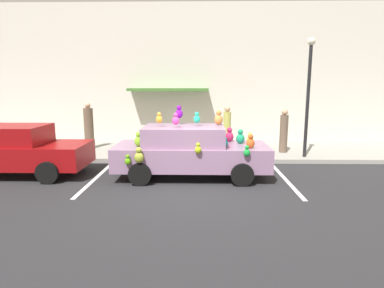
{
  "coord_description": "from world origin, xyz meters",
  "views": [
    {
      "loc": [
        0.24,
        -8.32,
        2.75
      ],
      "look_at": [
        0.03,
        1.9,
        0.9
      ],
      "focal_mm": 30.53,
      "sensor_mm": 36.0,
      "label": 1
    }
  ],
  "objects_px": {
    "parked_sedan_behind": "(15,150)",
    "pedestrian_walking_past": "(89,127)",
    "teddy_bear_on_sidewalk": "(227,147)",
    "pedestrian_by_lamp": "(284,132)",
    "street_lamp_post": "(309,86)",
    "pedestrian_near_shopfront": "(227,128)",
    "plush_covered_car": "(190,151)"
  },
  "relations": [
    {
      "from": "parked_sedan_behind",
      "to": "pedestrian_walking_past",
      "type": "distance_m",
      "value": 3.78
    },
    {
      "from": "teddy_bear_on_sidewalk",
      "to": "pedestrian_by_lamp",
      "type": "relative_size",
      "value": 0.36
    },
    {
      "from": "street_lamp_post",
      "to": "pedestrian_near_shopfront",
      "type": "distance_m",
      "value": 3.73
    },
    {
      "from": "teddy_bear_on_sidewalk",
      "to": "pedestrian_walking_past",
      "type": "xyz_separation_m",
      "value": [
        -5.63,
        1.08,
        0.6
      ]
    },
    {
      "from": "street_lamp_post",
      "to": "pedestrian_by_lamp",
      "type": "bearing_deg",
      "value": 125.49
    },
    {
      "from": "parked_sedan_behind",
      "to": "street_lamp_post",
      "type": "height_order",
      "value": "street_lamp_post"
    },
    {
      "from": "pedestrian_by_lamp",
      "to": "plush_covered_car",
      "type": "bearing_deg",
      "value": -139.88
    },
    {
      "from": "plush_covered_car",
      "to": "pedestrian_near_shopfront",
      "type": "bearing_deg",
      "value": 70.33
    },
    {
      "from": "parked_sedan_behind",
      "to": "pedestrian_near_shopfront",
      "type": "xyz_separation_m",
      "value": [
        6.85,
        4.03,
        0.19
      ]
    },
    {
      "from": "teddy_bear_on_sidewalk",
      "to": "plush_covered_car",
      "type": "bearing_deg",
      "value": -117.33
    },
    {
      "from": "plush_covered_car",
      "to": "pedestrian_walking_past",
      "type": "distance_m",
      "value": 5.65
    },
    {
      "from": "plush_covered_car",
      "to": "pedestrian_by_lamp",
      "type": "bearing_deg",
      "value": 40.12
    },
    {
      "from": "teddy_bear_on_sidewalk",
      "to": "street_lamp_post",
      "type": "xyz_separation_m",
      "value": [
        2.82,
        -0.4,
        2.29
      ]
    },
    {
      "from": "pedestrian_by_lamp",
      "to": "street_lamp_post",
      "type": "bearing_deg",
      "value": -54.51
    },
    {
      "from": "plush_covered_car",
      "to": "street_lamp_post",
      "type": "height_order",
      "value": "street_lamp_post"
    },
    {
      "from": "pedestrian_near_shopfront",
      "to": "parked_sedan_behind",
      "type": "bearing_deg",
      "value": -149.55
    },
    {
      "from": "parked_sedan_behind",
      "to": "pedestrian_near_shopfront",
      "type": "bearing_deg",
      "value": 30.45
    },
    {
      "from": "parked_sedan_behind",
      "to": "street_lamp_post",
      "type": "bearing_deg",
      "value": 12.56
    },
    {
      "from": "parked_sedan_behind",
      "to": "teddy_bear_on_sidewalk",
      "type": "xyz_separation_m",
      "value": [
        6.73,
        2.53,
        -0.36
      ]
    },
    {
      "from": "plush_covered_car",
      "to": "teddy_bear_on_sidewalk",
      "type": "xyz_separation_m",
      "value": [
        1.35,
        2.6,
        -0.38
      ]
    },
    {
      "from": "teddy_bear_on_sidewalk",
      "to": "pedestrian_near_shopfront",
      "type": "relative_size",
      "value": 0.35
    },
    {
      "from": "teddy_bear_on_sidewalk",
      "to": "street_lamp_post",
      "type": "distance_m",
      "value": 3.65
    },
    {
      "from": "parked_sedan_behind",
      "to": "pedestrian_near_shopfront",
      "type": "height_order",
      "value": "pedestrian_near_shopfront"
    },
    {
      "from": "street_lamp_post",
      "to": "teddy_bear_on_sidewalk",
      "type": "bearing_deg",
      "value": 171.88
    },
    {
      "from": "parked_sedan_behind",
      "to": "pedestrian_by_lamp",
      "type": "relative_size",
      "value": 2.53
    },
    {
      "from": "plush_covered_car",
      "to": "pedestrian_by_lamp",
      "type": "xyz_separation_m",
      "value": [
        3.58,
        3.02,
        0.15
      ]
    },
    {
      "from": "pedestrian_walking_past",
      "to": "street_lamp_post",
      "type": "bearing_deg",
      "value": -9.97
    },
    {
      "from": "teddy_bear_on_sidewalk",
      "to": "pedestrian_near_shopfront",
      "type": "xyz_separation_m",
      "value": [
        0.12,
        1.5,
        0.55
      ]
    },
    {
      "from": "plush_covered_car",
      "to": "pedestrian_walking_past",
      "type": "bearing_deg",
      "value": 139.27
    },
    {
      "from": "street_lamp_post",
      "to": "pedestrian_by_lamp",
      "type": "distance_m",
      "value": 2.02
    },
    {
      "from": "teddy_bear_on_sidewalk",
      "to": "pedestrian_near_shopfront",
      "type": "distance_m",
      "value": 1.6
    },
    {
      "from": "street_lamp_post",
      "to": "pedestrian_walking_past",
      "type": "xyz_separation_m",
      "value": [
        -8.44,
        1.48,
        -1.68
      ]
    }
  ]
}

